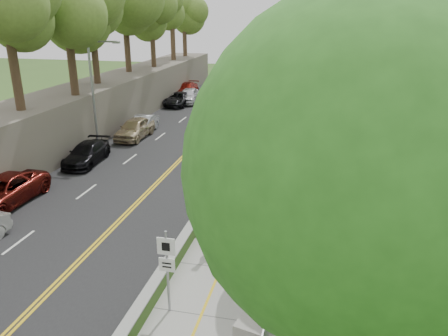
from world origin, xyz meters
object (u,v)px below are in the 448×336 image
person_far (298,141)px  construction_barrel (306,117)px  painter_0 (233,167)px  streetlight (95,87)px  concrete_block (258,334)px  signpost (167,263)px  car_2 (1,191)px

person_far → construction_barrel: bearing=-90.5°
construction_barrel → painter_0: bearing=-102.4°
construction_barrel → person_far: bearing=-90.6°
streetlight → concrete_block: streetlight is taller
streetlight → signpost: 20.72m
streetlight → construction_barrel: (14.76, 11.52, -4.12)m
painter_0 → streetlight: bearing=85.6°
signpost → painter_0: bearing=91.4°
car_2 → concrete_block: bearing=-25.9°
streetlight → concrete_block: 23.65m
concrete_block → painter_0: (-3.55, 13.38, 0.50)m
car_2 → person_far: 19.68m
car_2 → person_far: person_far is taller
construction_barrel → car_2: bearing=-123.9°
construction_barrel → person_far: (-0.10, -9.20, 0.32)m
construction_barrel → car_2: 26.72m
streetlight → painter_0: bearing=-22.4°
construction_barrel → painter_0: 16.53m
painter_0 → car_2: bearing=136.0°
streetlight → concrete_block: bearing=-50.6°
person_far → car_2: bearing=41.4°
car_2 → streetlight: bearing=89.6°
car_2 → painter_0: painter_0 is taller
streetlight → construction_barrel: streetlight is taller
streetlight → construction_barrel: bearing=38.0°
streetlight → painter_0: streetlight is taller
painter_0 → person_far: bearing=-8.4°
signpost → car_2: signpost is taller
construction_barrel → concrete_block: (0.00, -29.52, -0.04)m
car_2 → painter_0: bearing=28.3°
construction_barrel → concrete_block: size_ratio=0.74×
signpost → person_far: (3.15, 19.33, -1.12)m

